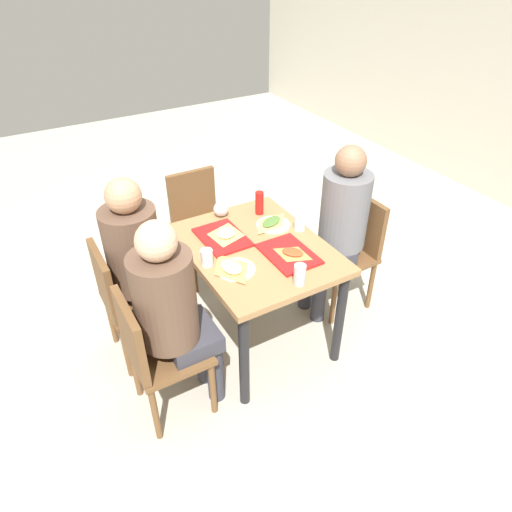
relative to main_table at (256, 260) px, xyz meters
name	(u,v)px	position (x,y,z in m)	size (l,w,h in m)	color
ground_plane	(256,335)	(0.00, 0.00, -0.65)	(10.00, 10.00, 0.02)	#B2AD9E
main_table	(256,260)	(0.00, 0.00, 0.00)	(1.02, 0.80, 0.74)	#9E7247
chair_near_left	(124,296)	(-0.26, -0.78, -0.15)	(0.40, 0.40, 0.84)	brown
chair_near_right	(153,350)	(0.26, -0.78, -0.15)	(0.40, 0.40, 0.84)	brown
chair_far_side	(351,245)	(0.00, 0.78, -0.15)	(0.40, 0.40, 0.84)	brown
chair_left_end	(198,218)	(-0.89, 0.00, -0.15)	(0.40, 0.40, 0.84)	brown
person_in_red	(141,257)	(-0.26, -0.64, 0.10)	(0.32, 0.42, 1.25)	#383842
person_in_brown_jacket	(173,306)	(0.26, -0.64, 0.10)	(0.32, 0.42, 1.25)	#383842
person_far_side	(339,220)	(0.00, 0.64, 0.10)	(0.32, 0.42, 1.25)	#383842
tray_red_near	(222,237)	(-0.18, -0.14, 0.12)	(0.36, 0.26, 0.02)	red
tray_red_far	(289,254)	(0.18, 0.12, 0.12)	(0.36, 0.26, 0.02)	red
paper_plate_center	(273,225)	(-0.15, 0.22, 0.11)	(0.22, 0.22, 0.01)	white
paper_plate_near_edge	(236,269)	(0.15, -0.22, 0.11)	(0.22, 0.22, 0.01)	white
pizza_slice_a	(226,234)	(-0.18, -0.11, 0.13)	(0.26, 0.25, 0.02)	#DBAD60
pizza_slice_b	(293,253)	(0.20, 0.13, 0.13)	(0.22, 0.20, 0.02)	#C68C47
pizza_slice_c	(271,222)	(-0.17, 0.21, 0.13)	(0.22, 0.26, 0.02)	#DBAD60
pizza_slice_d	(231,267)	(0.14, -0.24, 0.13)	(0.23, 0.15, 0.02)	tan
plastic_cup_a	(300,223)	(-0.03, 0.34, 0.16)	(0.07, 0.07, 0.10)	white
plastic_cup_b	(207,258)	(0.03, -0.34, 0.16)	(0.07, 0.07, 0.10)	white
soda_can	(300,275)	(0.43, 0.02, 0.17)	(0.07, 0.07, 0.12)	#B7BCC6
condiment_bottle	(259,203)	(-0.33, 0.22, 0.19)	(0.06, 0.06, 0.16)	red
foil_bundle	(221,209)	(-0.43, -0.02, 0.16)	(0.10, 0.10, 0.10)	silver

